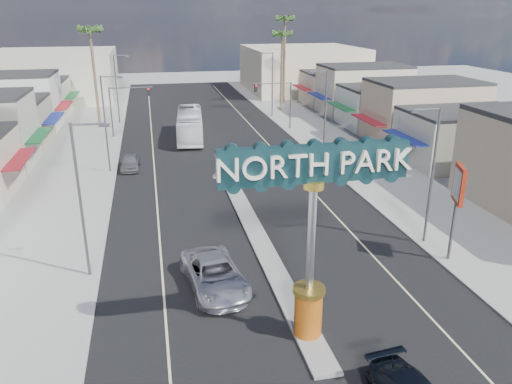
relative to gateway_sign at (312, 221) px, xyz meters
name	(u,v)px	position (x,y,z in m)	size (l,w,h in m)	color
ground	(221,166)	(0.00, 28.02, -5.93)	(160.00, 160.00, 0.00)	gray
road	(221,166)	(0.00, 28.02, -5.92)	(20.00, 120.00, 0.01)	black
median_island	(255,231)	(0.00, 12.02, -5.85)	(1.30, 30.00, 0.16)	gray
sidewalk_left	(73,174)	(-14.00, 28.02, -5.87)	(8.00, 120.00, 0.12)	gray
sidewalk_right	(354,157)	(14.00, 28.02, -5.87)	(8.00, 120.00, 0.12)	gray
storefront_row_right	(389,104)	(24.00, 41.02, -2.93)	(12.00, 42.00, 6.00)	#B7B29E
backdrop_far_left	(54,75)	(-22.00, 73.02, -1.93)	(20.00, 20.00, 8.00)	#B7B29E
backdrop_far_right	(302,69)	(22.00, 73.02, -1.93)	(20.00, 20.00, 8.00)	beige
gateway_sign	(312,221)	(0.00, 0.00, 0.00)	(8.20, 1.50, 9.15)	#B6470E
traffic_signal_left	(126,102)	(-9.18, 42.02, -1.65)	(5.09, 0.45, 6.00)	#47474C
traffic_signal_right	(277,96)	(9.18, 42.02, -1.65)	(5.09, 0.45, 6.00)	#47474C
streetlight_l_near	(83,194)	(-10.43, 8.02, -0.86)	(2.03, 0.22, 9.00)	#47474C
streetlight_l_mid	(107,120)	(-10.43, 28.02, -0.86)	(2.03, 0.22, 9.00)	#47474C
streetlight_l_far	(118,86)	(-10.43, 50.02, -0.86)	(2.03, 0.22, 9.00)	#47474C
streetlight_r_near	(430,170)	(10.43, 8.02, -0.86)	(2.03, 0.22, 9.00)	#47474C
streetlight_r_mid	(324,110)	(10.43, 28.02, -0.86)	(2.03, 0.22, 9.00)	#47474C
streetlight_r_far	(271,81)	(10.43, 50.02, -0.86)	(2.03, 0.22, 9.00)	#47474C
palm_left_far	(90,36)	(-13.00, 48.02, 5.57)	(2.60, 2.60, 13.10)	brown
palm_right_mid	(282,38)	(13.00, 54.02, 4.67)	(2.60, 2.60, 12.10)	brown
palm_right_far	(285,24)	(15.00, 60.02, 6.46)	(2.60, 2.60, 14.10)	brown
suv_left	(215,274)	(-3.69, 5.21, -5.07)	(2.83, 6.14, 1.71)	#BBBBC0
car_parked_left	(130,162)	(-8.73, 28.77, -5.21)	(1.69, 4.21, 1.43)	slate
car_parked_right	(286,167)	(5.50, 24.03, -5.21)	(1.51, 4.34, 1.43)	white
city_bus	(190,125)	(-2.00, 39.71, -4.25)	(2.82, 12.04, 3.35)	white
bank_pylon_sign	(458,190)	(10.74, 5.41, -1.30)	(0.85, 1.83, 5.96)	#47474C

